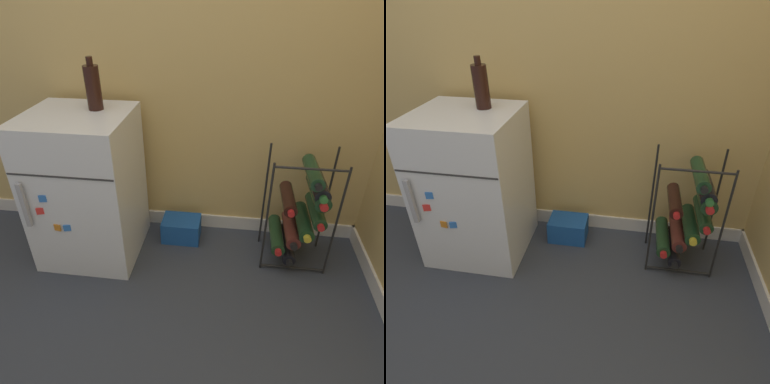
% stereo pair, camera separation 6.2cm
% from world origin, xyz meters
% --- Properties ---
extents(ground_plane, '(14.00, 14.00, 0.00)m').
position_xyz_m(ground_plane, '(0.00, 0.00, 0.00)').
color(ground_plane, '#333842').
extents(wall_back, '(7.08, 0.07, 2.50)m').
position_xyz_m(wall_back, '(0.00, 0.66, 1.24)').
color(wall_back, tan).
rests_on(wall_back, ground_plane).
extents(mini_fridge, '(0.52, 0.53, 0.83)m').
position_xyz_m(mini_fridge, '(-0.51, 0.33, 0.42)').
color(mini_fridge, silver).
rests_on(mini_fridge, ground_plane).
extents(wine_rack, '(0.36, 0.32, 0.66)m').
position_xyz_m(wine_rack, '(0.65, 0.39, 0.33)').
color(wine_rack, black).
rests_on(wine_rack, ground_plane).
extents(soda_box, '(0.23, 0.17, 0.14)m').
position_xyz_m(soda_box, '(-0.02, 0.48, 0.07)').
color(soda_box, '#194C9E').
rests_on(soda_box, ground_plane).
extents(fridge_top_bottle, '(0.07, 0.07, 0.25)m').
position_xyz_m(fridge_top_bottle, '(-0.43, 0.41, 0.94)').
color(fridge_top_bottle, black).
rests_on(fridge_top_bottle, mini_fridge).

